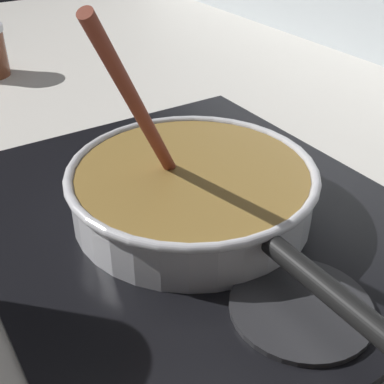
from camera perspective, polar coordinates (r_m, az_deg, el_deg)
ground at (r=0.65m, az=-14.61°, el=-4.36°), size 2.40×1.60×0.04m
hob_plate at (r=0.62m, az=0.00°, el=-2.67°), size 0.56×0.48×0.01m
burner_ring at (r=0.61m, az=0.00°, el=-1.91°), size 0.20×0.20×0.01m
spare_burner at (r=0.50m, az=12.05°, el=-12.43°), size 0.13×0.13×0.01m
cooking_pan at (r=0.59m, az=0.08°, el=0.33°), size 0.45×0.29×0.26m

